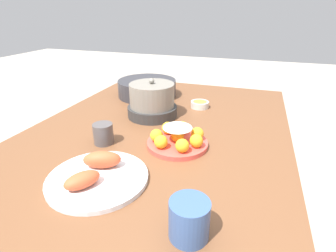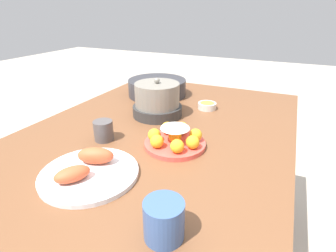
{
  "view_description": "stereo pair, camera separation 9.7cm",
  "coord_description": "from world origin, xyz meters",
  "px_view_note": "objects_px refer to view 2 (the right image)",
  "views": [
    {
      "loc": [
        -0.9,
        -0.34,
        1.19
      ],
      "look_at": [
        -0.06,
        -0.06,
        0.79
      ],
      "focal_mm": 28.0,
      "sensor_mm": 36.0,
      "label": 1
    },
    {
      "loc": [
        -0.86,
        -0.43,
        1.19
      ],
      "look_at": [
        -0.06,
        -0.06,
        0.79
      ],
      "focal_mm": 28.0,
      "sensor_mm": 36.0,
      "label": 2
    }
  ],
  "objects_px": {
    "sauce_bowl": "(207,106)",
    "seafood_platter": "(89,170)",
    "cake_plate": "(175,139)",
    "serving_bowl": "(157,87)",
    "cup_near": "(164,220)",
    "dining_table": "(162,147)",
    "cup_far": "(104,131)",
    "warming_pot": "(157,100)"
  },
  "relations": [
    {
      "from": "warming_pot",
      "to": "cup_far",
      "type": "bearing_deg",
      "value": 166.79
    },
    {
      "from": "sauce_bowl",
      "to": "cup_near",
      "type": "distance_m",
      "value": 0.79
    },
    {
      "from": "cup_far",
      "to": "sauce_bowl",
      "type": "bearing_deg",
      "value": -27.86
    },
    {
      "from": "dining_table",
      "to": "sauce_bowl",
      "type": "relative_size",
      "value": 15.83
    },
    {
      "from": "cake_plate",
      "to": "seafood_platter",
      "type": "height_order",
      "value": "cake_plate"
    },
    {
      "from": "cake_plate",
      "to": "serving_bowl",
      "type": "xyz_separation_m",
      "value": [
        0.49,
        0.32,
        0.02
      ]
    },
    {
      "from": "sauce_bowl",
      "to": "cup_near",
      "type": "xyz_separation_m",
      "value": [
        -0.77,
        -0.14,
        0.03
      ]
    },
    {
      "from": "sauce_bowl",
      "to": "seafood_platter",
      "type": "bearing_deg",
      "value": 167.43
    },
    {
      "from": "serving_bowl",
      "to": "seafood_platter",
      "type": "relative_size",
      "value": 1.11
    },
    {
      "from": "cup_near",
      "to": "cake_plate",
      "type": "bearing_deg",
      "value": 20.07
    },
    {
      "from": "cup_near",
      "to": "warming_pot",
      "type": "bearing_deg",
      "value": 28.04
    },
    {
      "from": "cake_plate",
      "to": "cup_far",
      "type": "height_order",
      "value": "cake_plate"
    },
    {
      "from": "serving_bowl",
      "to": "warming_pot",
      "type": "distance_m",
      "value": 0.29
    },
    {
      "from": "cake_plate",
      "to": "seafood_platter",
      "type": "distance_m",
      "value": 0.31
    },
    {
      "from": "dining_table",
      "to": "cup_far",
      "type": "relative_size",
      "value": 18.55
    },
    {
      "from": "cup_near",
      "to": "dining_table",
      "type": "bearing_deg",
      "value": 26.4
    },
    {
      "from": "cup_far",
      "to": "seafood_platter",
      "type": "bearing_deg",
      "value": -153.88
    },
    {
      "from": "cake_plate",
      "to": "serving_bowl",
      "type": "bearing_deg",
      "value": 32.98
    },
    {
      "from": "seafood_platter",
      "to": "cup_near",
      "type": "xyz_separation_m",
      "value": [
        -0.11,
        -0.29,
        0.03
      ]
    },
    {
      "from": "serving_bowl",
      "to": "cup_far",
      "type": "bearing_deg",
      "value": -173.3
    },
    {
      "from": "dining_table",
      "to": "cup_far",
      "type": "height_order",
      "value": "cup_far"
    },
    {
      "from": "cake_plate",
      "to": "warming_pot",
      "type": "distance_m",
      "value": 0.3
    },
    {
      "from": "dining_table",
      "to": "serving_bowl",
      "type": "bearing_deg",
      "value": 29.59
    },
    {
      "from": "sauce_bowl",
      "to": "warming_pot",
      "type": "distance_m",
      "value": 0.25
    },
    {
      "from": "serving_bowl",
      "to": "sauce_bowl",
      "type": "height_order",
      "value": "serving_bowl"
    },
    {
      "from": "dining_table",
      "to": "cup_far",
      "type": "bearing_deg",
      "value": 143.29
    },
    {
      "from": "serving_bowl",
      "to": "seafood_platter",
      "type": "bearing_deg",
      "value": -167.81
    },
    {
      "from": "sauce_bowl",
      "to": "cup_near",
      "type": "height_order",
      "value": "cup_near"
    },
    {
      "from": "dining_table",
      "to": "cup_near",
      "type": "bearing_deg",
      "value": -153.6
    },
    {
      "from": "cake_plate",
      "to": "dining_table",
      "type": "bearing_deg",
      "value": 41.43
    },
    {
      "from": "sauce_bowl",
      "to": "seafood_platter",
      "type": "xyz_separation_m",
      "value": [
        -0.66,
        0.15,
        -0.0
      ]
    },
    {
      "from": "sauce_bowl",
      "to": "seafood_platter",
      "type": "height_order",
      "value": "seafood_platter"
    },
    {
      "from": "dining_table",
      "to": "serving_bowl",
      "type": "xyz_separation_m",
      "value": [
        0.36,
        0.21,
        0.14
      ]
    },
    {
      "from": "cup_near",
      "to": "cup_far",
      "type": "distance_m",
      "value": 0.5
    },
    {
      "from": "serving_bowl",
      "to": "seafood_platter",
      "type": "distance_m",
      "value": 0.77
    },
    {
      "from": "cake_plate",
      "to": "warming_pot",
      "type": "xyz_separation_m",
      "value": [
        0.23,
        0.18,
        0.04
      ]
    },
    {
      "from": "cup_near",
      "to": "cup_far",
      "type": "xyz_separation_m",
      "value": [
        0.31,
        0.39,
        -0.01
      ]
    },
    {
      "from": "sauce_bowl",
      "to": "cup_far",
      "type": "distance_m",
      "value": 0.53
    },
    {
      "from": "seafood_platter",
      "to": "cup_far",
      "type": "height_order",
      "value": "cup_far"
    },
    {
      "from": "seafood_platter",
      "to": "cup_near",
      "type": "distance_m",
      "value": 0.31
    },
    {
      "from": "cake_plate",
      "to": "cup_near",
      "type": "distance_m",
      "value": 0.4
    },
    {
      "from": "serving_bowl",
      "to": "cup_far",
      "type": "distance_m",
      "value": 0.56
    }
  ]
}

